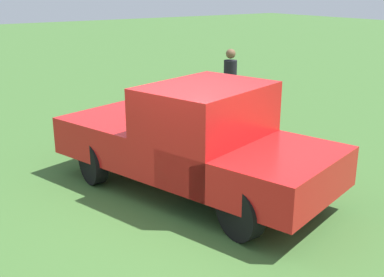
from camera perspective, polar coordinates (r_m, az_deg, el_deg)
ground_plane at (r=7.18m, az=-0.86°, el=-9.04°), size 80.00×80.00×0.00m
pickup_truck at (r=7.57m, az=0.71°, el=0.08°), size 5.04×3.18×1.81m
person_bystander at (r=11.84m, az=4.57°, el=6.92°), size 0.45×0.45×1.79m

